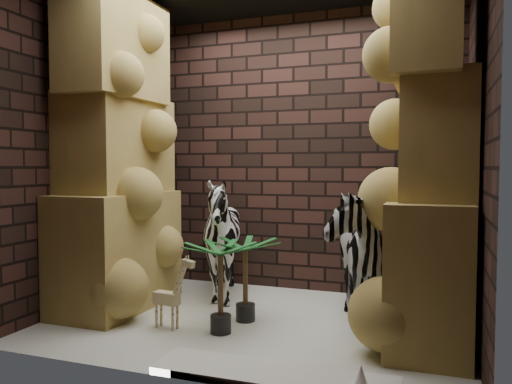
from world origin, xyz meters
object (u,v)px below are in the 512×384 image
at_px(zebra_right, 350,243).
at_px(palm_front, 245,279).
at_px(palm_back, 221,287).
at_px(giraffe_toy, 167,290).
at_px(surfboard, 273,376).
at_px(zebra_left, 222,245).

distance_m(zebra_right, palm_front, 0.96).
xyz_separation_m(palm_front, palm_back, (-0.08, -0.36, 0.01)).
bearing_deg(zebra_right, palm_back, -165.39).
xyz_separation_m(giraffe_toy, surfboard, (1.14, -0.65, -0.30)).
bearing_deg(surfboard, zebra_left, 122.69).
height_order(giraffe_toy, palm_front, palm_front).
relative_size(giraffe_toy, palm_back, 0.86).
xyz_separation_m(giraffe_toy, palm_front, (0.55, 0.40, 0.04)).
bearing_deg(giraffe_toy, palm_front, 43.46).
distance_m(palm_front, palm_back, 0.37).
bearing_deg(zebra_left, palm_back, -44.92).
relative_size(zebra_right, surfboard, 0.88).
relative_size(zebra_right, zebra_left, 1.12).
height_order(giraffe_toy, surfboard, giraffe_toy).
bearing_deg(zebra_left, giraffe_toy, -73.67).
xyz_separation_m(zebra_left, palm_front, (0.45, -0.53, -0.19)).
bearing_deg(zebra_left, zebra_right, 10.54).
relative_size(palm_front, palm_back, 0.98).
relative_size(zebra_left, giraffe_toy, 1.91).
distance_m(zebra_right, zebra_left, 1.35).
xyz_separation_m(zebra_right, zebra_left, (-1.32, 0.27, -0.13)).
bearing_deg(palm_front, palm_back, -101.88).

